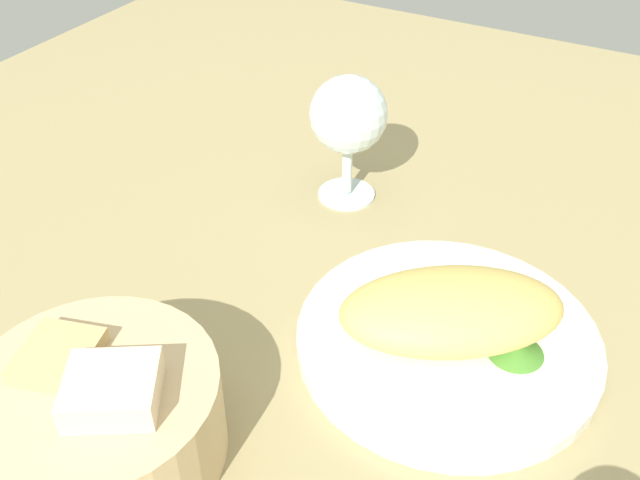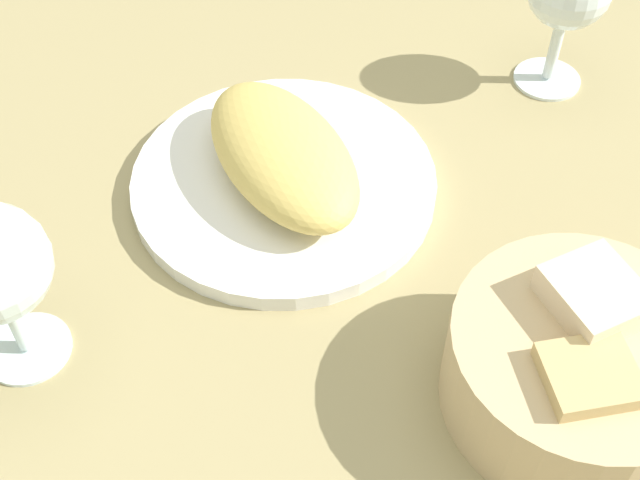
{
  "view_description": "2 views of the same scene",
  "coord_description": "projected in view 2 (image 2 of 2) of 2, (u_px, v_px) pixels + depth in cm",
  "views": [
    {
      "loc": [
        -14.32,
        36.17,
        41.08
      ],
      "look_at": [
        7.78,
        -4.12,
        5.69
      ],
      "focal_mm": 40.15,
      "sensor_mm": 36.0,
      "label": 1
    },
    {
      "loc": [
        42.01,
        4.08,
        48.36
      ],
      "look_at": [
        5.25,
        0.38,
        5.05
      ],
      "focal_mm": 47.95,
      "sensor_mm": 36.0,
      "label": 2
    }
  ],
  "objects": [
    {
      "name": "omelette",
      "position": [
        283.0,
        154.0,
        0.64
      ],
      "size": [
        19.38,
        17.15,
        4.83
      ],
      "primitive_type": "ellipsoid",
      "rotation": [
        0.0,
        0.0,
        0.59
      ],
      "color": "#D7B95E",
      "rests_on": "plate"
    },
    {
      "name": "plate",
      "position": [
        284.0,
        183.0,
        0.66
      ],
      "size": [
        23.67,
        23.67,
        1.4
      ],
      "primitive_type": "cylinder",
      "color": "white",
      "rests_on": "ground_plane"
    },
    {
      "name": "ground_plane",
      "position": [
        322.0,
        239.0,
        0.65
      ],
      "size": [
        140.0,
        140.0,
        2.0
      ],
      "primitive_type": "cube",
      "color": "tan"
    },
    {
      "name": "bread_basket",
      "position": [
        578.0,
        366.0,
        0.52
      ],
      "size": [
        16.23,
        16.23,
        8.9
      ],
      "color": "tan",
      "rests_on": "ground_plane"
    },
    {
      "name": "lettuce_garnish",
      "position": [
        286.0,
        126.0,
        0.69
      ],
      "size": [
        4.33,
        4.33,
        1.06
      ],
      "primitive_type": "cone",
      "color": "#44812B",
      "rests_on": "plate"
    }
  ]
}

